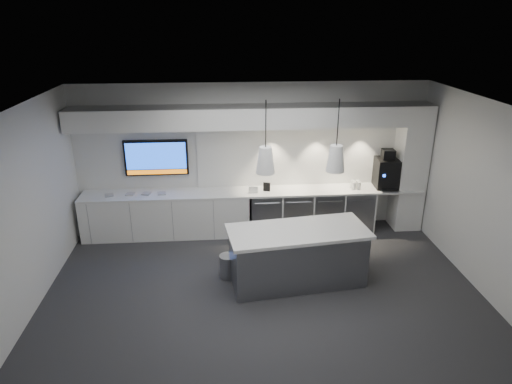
{
  "coord_description": "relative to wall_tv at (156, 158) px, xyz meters",
  "views": [
    {
      "loc": [
        -0.62,
        -6.31,
        4.2
      ],
      "look_at": [
        -0.03,
        1.1,
        1.3
      ],
      "focal_mm": 32.0,
      "sensor_mm": 36.0,
      "label": 1
    }
  ],
  "objects": [
    {
      "name": "column",
      "position": [
        5.1,
        -0.25,
        -0.26
      ],
      "size": [
        0.55,
        0.55,
        2.6
      ],
      "primitive_type": "cube",
      "color": "white",
      "rests_on": "floor"
    },
    {
      "name": "wall_back",
      "position": [
        1.9,
        0.05,
        -0.06
      ],
      "size": [
        7.0,
        0.0,
        7.0
      ],
      "primitive_type": "plane",
      "rotation": [
        1.57,
        0.0,
        0.0
      ],
      "color": "silver",
      "rests_on": "floor"
    },
    {
      "name": "fridge_unit_c",
      "position": [
        3.41,
        -0.27,
        -1.13
      ],
      "size": [
        0.6,
        0.61,
        0.85
      ],
      "primitive_type": "cube",
      "color": "gray",
      "rests_on": "floor"
    },
    {
      "name": "soffit",
      "position": [
        1.9,
        -0.25,
        0.84
      ],
      "size": [
        6.9,
        0.6,
        0.4
      ],
      "primitive_type": "cube",
      "color": "white",
      "rests_on": "wall_back"
    },
    {
      "name": "left_base_cabinets",
      "position": [
        0.15,
        -0.27,
        -1.13
      ],
      "size": [
        3.3,
        0.63,
        0.86
      ],
      "primitive_type": "cube",
      "color": "white",
      "rests_on": "floor"
    },
    {
      "name": "fridge_unit_b",
      "position": [
        2.78,
        -0.27,
        -1.13
      ],
      "size": [
        0.6,
        0.61,
        0.85
      ],
      "primitive_type": "cube",
      "color": "gray",
      "rests_on": "floor"
    },
    {
      "name": "wall_left",
      "position": [
        -1.6,
        -2.45,
        -0.06
      ],
      "size": [
        0.0,
        7.0,
        7.0
      ],
      "primitive_type": "plane",
      "rotation": [
        1.57,
        0.0,
        1.57
      ],
      "color": "silver",
      "rests_on": "floor"
    },
    {
      "name": "sign_white",
      "position": [
        1.89,
        -0.39,
        -0.59
      ],
      "size": [
        0.18,
        0.03,
        0.14
      ],
      "primitive_type": "cube",
      "rotation": [
        0.0,
        0.0,
        -0.05
      ],
      "color": "white",
      "rests_on": "back_counter"
    },
    {
      "name": "tray_d",
      "position": [
        0.09,
        -0.29,
        -0.65
      ],
      "size": [
        0.18,
        0.18,
        0.02
      ],
      "primitive_type": "cube",
      "rotation": [
        0.0,
        0.0,
        0.17
      ],
      "color": "#A6A6A6",
      "rests_on": "back_counter"
    },
    {
      "name": "island",
      "position": [
        2.49,
        -2.22,
        -1.08
      ],
      "size": [
        2.37,
        1.25,
        0.96
      ],
      "rotation": [
        0.0,
        0.0,
        0.13
      ],
      "color": "gray",
      "rests_on": "floor"
    },
    {
      "name": "wall_tv",
      "position": [
        0.0,
        0.0,
        0.0
      ],
      "size": [
        1.25,
        0.07,
        0.72
      ],
      "color": "black",
      "rests_on": "wall_back"
    },
    {
      "name": "tray_b",
      "position": [
        -0.52,
        -0.28,
        -0.65
      ],
      "size": [
        0.18,
        0.18,
        0.02
      ],
      "primitive_type": "cube",
      "rotation": [
        0.0,
        0.0,
        -0.14
      ],
      "color": "#A6A6A6",
      "rests_on": "back_counter"
    },
    {
      "name": "pendant_right",
      "position": [
        3.03,
        -2.22,
        0.59
      ],
      "size": [
        0.29,
        0.29,
        1.11
      ],
      "color": "white",
      "rests_on": "ceiling"
    },
    {
      "name": "wall_front",
      "position": [
        1.9,
        -4.95,
        -0.06
      ],
      "size": [
        7.0,
        0.0,
        7.0
      ],
      "primitive_type": "plane",
      "rotation": [
        -1.57,
        0.0,
        0.0
      ],
      "color": "silver",
      "rests_on": "floor"
    },
    {
      "name": "ceiling",
      "position": [
        1.9,
        -2.45,
        1.44
      ],
      "size": [
        7.0,
        7.0,
        0.0
      ],
      "primitive_type": "plane",
      "rotation": [
        3.14,
        0.0,
        0.0
      ],
      "color": "black",
      "rests_on": "wall_back"
    },
    {
      "name": "sign_black",
      "position": [
        2.17,
        -0.3,
        -0.57
      ],
      "size": [
        0.14,
        0.07,
        0.18
      ],
      "primitive_type": "cube",
      "rotation": [
        0.0,
        0.0,
        -0.34
      ],
      "color": "black",
      "rests_on": "back_counter"
    },
    {
      "name": "wall_right",
      "position": [
        5.4,
        -2.45,
        -0.06
      ],
      "size": [
        0.0,
        7.0,
        7.0
      ],
      "primitive_type": "plane",
      "rotation": [
        1.57,
        0.0,
        -1.57
      ],
      "color": "silver",
      "rests_on": "floor"
    },
    {
      "name": "backsplash",
      "position": [
        3.1,
        0.03,
        -0.01
      ],
      "size": [
        4.6,
        0.03,
        1.3
      ],
      "primitive_type": "cube",
      "color": "white",
      "rests_on": "wall_back"
    },
    {
      "name": "back_counter",
      "position": [
        1.9,
        -0.27,
        -0.68
      ],
      "size": [
        6.8,
        0.65,
        0.04
      ],
      "primitive_type": "cube",
      "color": "white",
      "rests_on": "left_base_cabinets"
    },
    {
      "name": "pendant_left",
      "position": [
        1.95,
        -2.22,
        0.59
      ],
      "size": [
        0.29,
        0.29,
        1.11
      ],
      "color": "white",
      "rests_on": "ceiling"
    },
    {
      "name": "cup_cluster",
      "position": [
        3.99,
        -0.3,
        -0.58
      ],
      "size": [
        0.18,
        0.18,
        0.16
      ],
      "primitive_type": null,
      "color": "white",
      "rests_on": "back_counter"
    },
    {
      "name": "floor",
      "position": [
        1.9,
        -2.45,
        -1.56
      ],
      "size": [
        7.0,
        7.0,
        0.0
      ],
      "primitive_type": "plane",
      "color": "#2E2E31",
      "rests_on": "ground"
    },
    {
      "name": "coffee_machine",
      "position": [
        4.61,
        -0.25,
        -0.33
      ],
      "size": [
        0.46,
        0.63,
        0.79
      ],
      "rotation": [
        0.0,
        0.0,
        -0.07
      ],
      "color": "black",
      "rests_on": "back_counter"
    },
    {
      "name": "bin",
      "position": [
        1.34,
        -1.99,
        -1.35
      ],
      "size": [
        0.31,
        0.31,
        0.41
      ],
      "primitive_type": "cylinder",
      "rotation": [
        0.0,
        0.0,
        -0.06
      ],
      "color": "gray",
      "rests_on": "floor"
    },
    {
      "name": "fridge_unit_a",
      "position": [
        2.15,
        -0.27,
        -1.13
      ],
      "size": [
        0.6,
        0.61,
        0.85
      ],
      "primitive_type": "cube",
      "color": "gray",
      "rests_on": "floor"
    },
    {
      "name": "fridge_unit_d",
      "position": [
        4.04,
        -0.27,
        -1.13
      ],
      "size": [
        0.6,
        0.61,
        0.85
      ],
      "primitive_type": "cube",
      "color": "gray",
      "rests_on": "floor"
    },
    {
      "name": "tray_a",
      "position": [
        -0.92,
        -0.31,
        -0.65
      ],
      "size": [
        0.2,
        0.2,
        0.02
      ],
      "primitive_type": "cube",
      "rotation": [
        0.0,
        0.0,
        0.31
      ],
      "color": "#A6A6A6",
      "rests_on": "back_counter"
    },
    {
      "name": "tray_c",
      "position": [
        -0.21,
        -0.28,
        -0.65
      ],
      "size": [
        0.19,
        0.19,
        0.02
      ],
      "primitive_type": "cube",
      "rotation": [
        0.0,
        0.0,
        -0.24
      ],
      "color": "#A6A6A6",
      "rests_on": "back_counter"
    }
  ]
}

